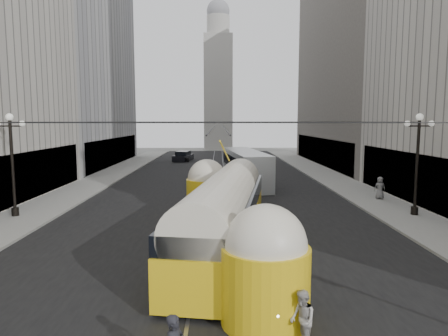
{
  "coord_description": "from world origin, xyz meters",
  "views": [
    {
      "loc": [
        0.22,
        -6.66,
        6.03
      ],
      "look_at": [
        0.46,
        13.84,
        3.63
      ],
      "focal_mm": 32.0,
      "sensor_mm": 36.0,
      "label": 1
    }
  ],
  "objects_px": {
    "city_bus": "(245,166)",
    "pedestrian_sidewalk_right": "(380,188)",
    "streetcar": "(225,212)",
    "pedestrian_crossing_b": "(302,320)"
  },
  "relations": [
    {
      "from": "city_bus",
      "to": "pedestrian_crossing_b",
      "type": "xyz_separation_m",
      "value": [
        -0.3,
        -27.99,
        -0.96
      ]
    },
    {
      "from": "streetcar",
      "to": "pedestrian_crossing_b",
      "type": "distance_m",
      "value": 8.6
    },
    {
      "from": "city_bus",
      "to": "pedestrian_crossing_b",
      "type": "height_order",
      "value": "city_bus"
    },
    {
      "from": "city_bus",
      "to": "pedestrian_sidewalk_right",
      "type": "xyz_separation_m",
      "value": [
        9.73,
        -8.19,
        -0.75
      ]
    },
    {
      "from": "pedestrian_crossing_b",
      "to": "pedestrian_sidewalk_right",
      "type": "relative_size",
      "value": 0.93
    },
    {
      "from": "pedestrian_sidewalk_right",
      "to": "pedestrian_crossing_b",
      "type": "bearing_deg",
      "value": 65.69
    },
    {
      "from": "city_bus",
      "to": "streetcar",
      "type": "bearing_deg",
      "value": -96.45
    },
    {
      "from": "pedestrian_crossing_b",
      "to": "pedestrian_sidewalk_right",
      "type": "height_order",
      "value": "pedestrian_sidewalk_right"
    },
    {
      "from": "streetcar",
      "to": "pedestrian_crossing_b",
      "type": "height_order",
      "value": "streetcar"
    },
    {
      "from": "city_bus",
      "to": "pedestrian_crossing_b",
      "type": "bearing_deg",
      "value": -90.62
    }
  ]
}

